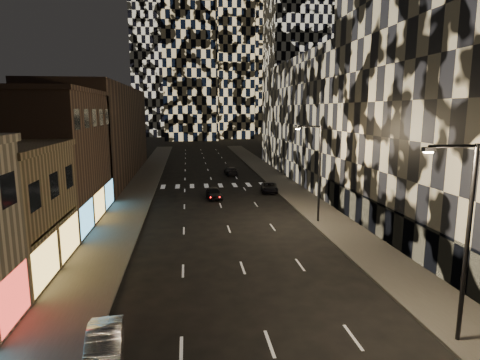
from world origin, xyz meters
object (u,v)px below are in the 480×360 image
object	(u,v)px
streetlight_near	(463,230)
streetlight_far	(317,167)
car_dark_midlane	(214,193)
car_silver_parked	(104,346)
car_dark_oncoming	(231,171)
car_dark_rightlane	(269,187)

from	to	relation	value
streetlight_near	streetlight_far	xyz separation A→B (m)	(0.00, 20.00, 0.00)
streetlight_far	car_dark_midlane	xyz separation A→B (m)	(-8.85, 11.54, -4.65)
car_silver_parked	car_dark_oncoming	world-z (taller)	car_silver_parked
car_dark_midlane	car_dark_rightlane	bearing A→B (deg)	16.33
streetlight_near	car_dark_oncoming	distance (m)	49.47
streetlight_far	car_dark_oncoming	size ratio (longest dim) A/B	1.98
car_dark_oncoming	streetlight_near	bearing A→B (deg)	93.97
car_silver_parked	car_dark_oncoming	xyz separation A→B (m)	(10.70, 48.35, -0.03)
car_dark_oncoming	streetlight_far	bearing A→B (deg)	97.82
streetlight_near	car_dark_midlane	xyz separation A→B (m)	(-8.85, 31.54, -4.65)
streetlight_near	car_dark_rightlane	bearing A→B (deg)	92.38
car_silver_parked	car_dark_midlane	bearing A→B (deg)	70.98
streetlight_near	car_dark_rightlane	size ratio (longest dim) A/B	2.07
streetlight_far	car_dark_rightlane	size ratio (longest dim) A/B	2.07
streetlight_near	car_silver_parked	size ratio (longest dim) A/B	2.15
streetlight_near	car_dark_midlane	size ratio (longest dim) A/B	2.19
car_silver_parked	car_dark_oncoming	size ratio (longest dim) A/B	0.92
car_dark_midlane	car_dark_oncoming	xyz separation A→B (m)	(4.00, 17.47, -0.04)
streetlight_near	car_silver_parked	world-z (taller)	streetlight_near
car_silver_parked	car_dark_midlane	world-z (taller)	car_dark_midlane
car_dark_midlane	car_dark_rightlane	xyz separation A→B (m)	(7.42, 3.03, -0.09)
streetlight_near	car_dark_oncoming	bearing A→B (deg)	95.66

